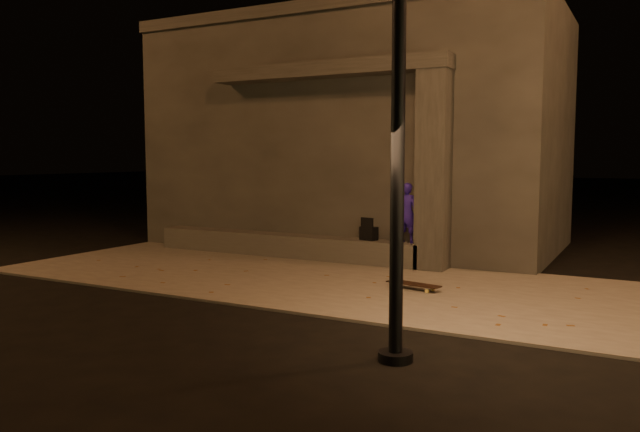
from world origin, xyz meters
The scene contains 9 objects.
ground centered at (0.00, 0.00, 0.00)m, with size 120.00×120.00×0.00m, color black.
sidewalk centered at (0.00, 2.00, 0.02)m, with size 11.00×4.40×0.04m, color slate.
building centered at (-1.00, 6.49, 2.61)m, with size 9.00×5.10×5.22m.
ledge centered at (-1.50, 3.75, 0.27)m, with size 6.00×0.55×0.45m, color #4F4C48.
column centered at (1.70, 3.75, 1.84)m, with size 0.55×0.55×3.60m, color #353331.
canopy centered at (-0.50, 3.80, 3.78)m, with size 5.00×0.70×0.28m, color #353331.
skateboarder centered at (1.20, 3.75, 1.05)m, with size 0.41×0.27×1.12m, color #2B19A7.
backpack centered at (0.43, 3.75, 0.64)m, with size 0.35×0.27×0.44m.
skateboard centered at (2.01, 1.87, 0.12)m, with size 0.90×0.40×0.10m.
Camera 1 is at (5.22, -7.20, 2.09)m, focal length 35.00 mm.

